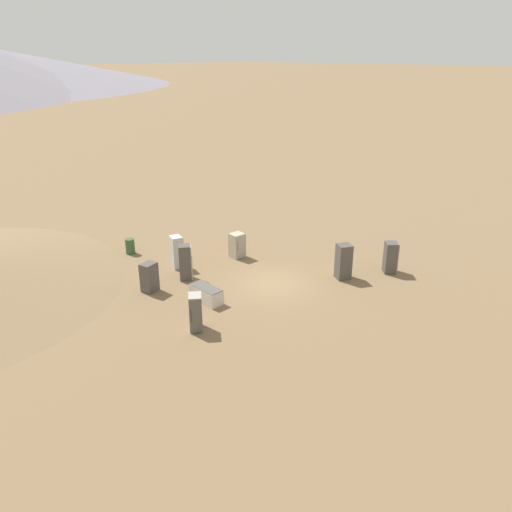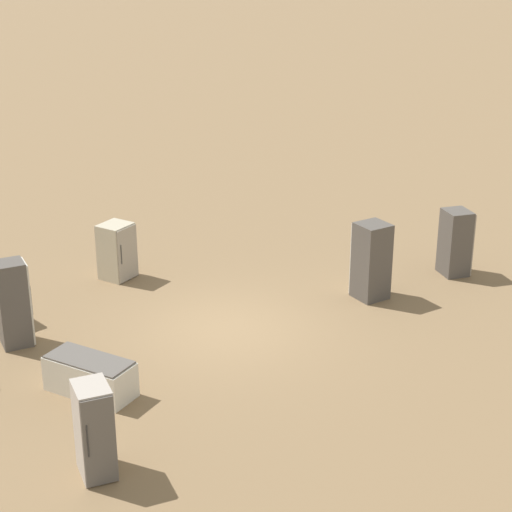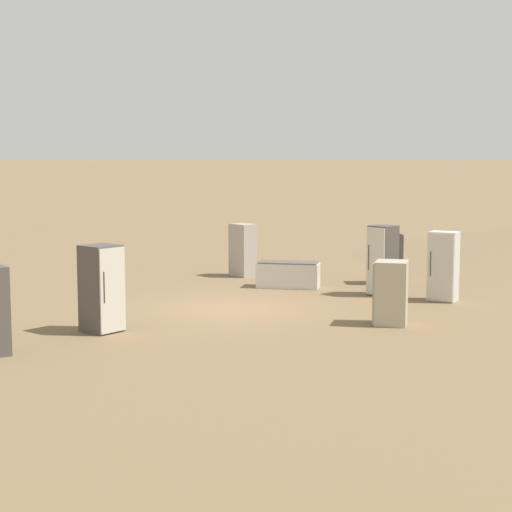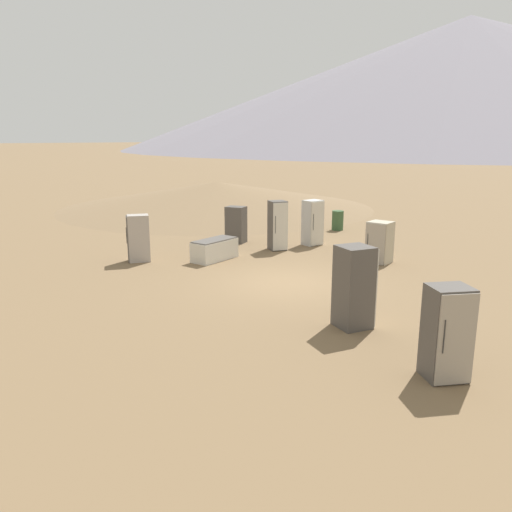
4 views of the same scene
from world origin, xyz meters
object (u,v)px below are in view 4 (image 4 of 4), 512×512
at_px(discarded_fridge_1, 313,223).
at_px(discarded_fridge_4, 278,225).
at_px(discarded_fridge_3, 447,333).
at_px(discarded_fridge_6, 215,250).
at_px(discarded_fridge_0, 354,287).
at_px(rusty_barrel, 338,220).
at_px(discarded_fridge_7, 138,238).
at_px(discarded_fridge_5, 379,242).
at_px(discarded_fridge_2, 236,225).

distance_m(discarded_fridge_1, discarded_fridge_4, 1.75).
distance_m(discarded_fridge_3, discarded_fridge_6, 10.48).
bearing_deg(discarded_fridge_3, discarded_fridge_0, -74.27).
relative_size(discarded_fridge_6, rusty_barrel, 1.96).
distance_m(discarded_fridge_3, discarded_fridge_4, 11.22).
relative_size(discarded_fridge_1, discarded_fridge_7, 1.11).
bearing_deg(discarded_fridge_4, discarded_fridge_5, 130.11).
height_order(discarded_fridge_0, discarded_fridge_3, discarded_fridge_0).
relative_size(discarded_fridge_2, discarded_fridge_5, 1.04).
bearing_deg(discarded_fridge_0, rusty_barrel, 148.25).
bearing_deg(discarded_fridge_1, discarded_fridge_4, -4.50).
distance_m(discarded_fridge_4, discarded_fridge_5, 4.12).
bearing_deg(discarded_fridge_0, discarded_fridge_2, 173.35).
height_order(discarded_fridge_0, discarded_fridge_1, discarded_fridge_0).
bearing_deg(discarded_fridge_6, discarded_fridge_0, 156.66).
bearing_deg(discarded_fridge_1, discarded_fridge_5, 86.96).
bearing_deg(discarded_fridge_5, discarded_fridge_7, 38.07).
bearing_deg(discarded_fridge_6, discarded_fridge_4, -107.14).
height_order(discarded_fridge_2, discarded_fridge_7, discarded_fridge_7).
relative_size(discarded_fridge_3, discarded_fridge_4, 0.90).
xyz_separation_m(discarded_fridge_5, rusty_barrel, (4.05, -5.12, -0.27)).
height_order(discarded_fridge_0, discarded_fridge_5, discarded_fridge_0).
distance_m(discarded_fridge_6, rusty_barrel, 8.15).
bearing_deg(discarded_fridge_6, discarded_fridge_7, 41.73).
distance_m(discarded_fridge_0, discarded_fridge_2, 10.23).
bearing_deg(rusty_barrel, discarded_fridge_2, 66.44).
xyz_separation_m(discarded_fridge_2, discarded_fridge_4, (-2.19, 0.21, 0.20)).
distance_m(discarded_fridge_2, discarded_fridge_3, 13.06).
distance_m(discarded_fridge_2, rusty_barrel, 5.61).
xyz_separation_m(discarded_fridge_4, rusty_barrel, (-0.05, -5.35, -0.50)).
xyz_separation_m(discarded_fridge_4, discarded_fridge_5, (-4.10, -0.23, -0.23)).
bearing_deg(discarded_fridge_2, discarded_fridge_5, -11.43).
bearing_deg(discarded_fridge_0, discarded_fridge_1, 155.29).
relative_size(discarded_fridge_3, discarded_fridge_7, 1.04).
bearing_deg(discarded_fridge_7, discarded_fridge_5, -106.93).
xyz_separation_m(discarded_fridge_2, discarded_fridge_7, (0.87, 4.66, 0.07)).
distance_m(discarded_fridge_0, discarded_fridge_4, 8.45).
distance_m(discarded_fridge_2, discarded_fridge_5, 6.30).
distance_m(discarded_fridge_6, discarded_fridge_7, 2.75).
distance_m(discarded_fridge_1, discarded_fridge_6, 4.68).
bearing_deg(discarded_fridge_2, discarded_fridge_7, -112.18).
bearing_deg(discarded_fridge_0, discarded_fridge_5, 137.04).
xyz_separation_m(discarded_fridge_0, discarded_fridge_2, (8.09, -6.26, -0.20)).
bearing_deg(discarded_fridge_1, discarded_fridge_7, -12.90).
height_order(discarded_fridge_1, rusty_barrel, discarded_fridge_1).
bearing_deg(discarded_fridge_7, discarded_fridge_3, -155.05).
xyz_separation_m(discarded_fridge_1, discarded_fridge_3, (-7.65, 9.11, -0.05)).
bearing_deg(discarded_fridge_6, discarded_fridge_5, -147.33).
bearing_deg(discarded_fridge_0, discarded_fridge_3, 0.23).
xyz_separation_m(discarded_fridge_2, discarded_fridge_3, (-10.53, 7.72, 0.11)).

